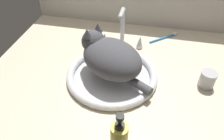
# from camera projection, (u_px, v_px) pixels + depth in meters

# --- Properties ---
(countertop) EXTENTS (1.17, 0.84, 0.03)m
(countertop) POSITION_uv_depth(u_px,v_px,m) (125.00, 74.00, 0.95)
(countertop) COLOR beige
(countertop) RESTS_ON ground
(backsplash_wall) EXTENTS (1.17, 0.02, 0.31)m
(backsplash_wall) POSITION_uv_depth(u_px,v_px,m) (139.00, 3.00, 1.17)
(backsplash_wall) COLOR beige
(backsplash_wall) RESTS_ON ground
(sink_basin) EXTENTS (0.38, 0.38, 0.03)m
(sink_basin) POSITION_uv_depth(u_px,v_px,m) (112.00, 75.00, 0.90)
(sink_basin) COLOR white
(sink_basin) RESTS_ON countertop
(faucet) EXTENTS (0.21, 0.10, 0.20)m
(faucet) POSITION_uv_depth(u_px,v_px,m) (122.00, 33.00, 1.03)
(faucet) COLOR silver
(faucet) RESTS_ON countertop
(cat) EXTENTS (0.33, 0.30, 0.17)m
(cat) POSITION_uv_depth(u_px,v_px,m) (109.00, 56.00, 0.85)
(cat) COLOR #4C4C51
(cat) RESTS_ON sink_basin
(metal_jar) EXTENTS (0.06, 0.06, 0.07)m
(metal_jar) POSITION_uv_depth(u_px,v_px,m) (207.00, 79.00, 0.85)
(metal_jar) COLOR #B2B5BA
(metal_jar) RESTS_ON countertop
(soap_pump_bottle) EXTENTS (0.05, 0.05, 0.15)m
(soap_pump_bottle) POSITION_uv_depth(u_px,v_px,m) (119.00, 136.00, 0.64)
(soap_pump_bottle) COLOR #E5DB4C
(soap_pump_bottle) RESTS_ON countertop
(toothbrush) EXTENTS (0.14, 0.12, 0.02)m
(toothbrush) POSITION_uv_depth(u_px,v_px,m) (165.00, 37.00, 1.13)
(toothbrush) COLOR #338CD1
(toothbrush) RESTS_ON countertop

